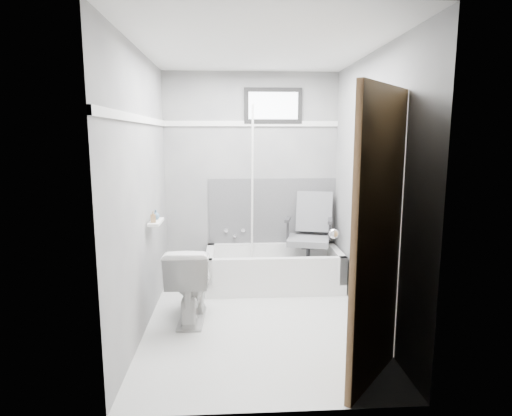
{
  "coord_description": "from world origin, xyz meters",
  "views": [
    {
      "loc": [
        -0.24,
        -3.68,
        1.68
      ],
      "look_at": [
        0.0,
        0.35,
        1.0
      ],
      "focal_mm": 30.0,
      "sensor_mm": 36.0,
      "label": 1
    }
  ],
  "objects": [
    {
      "name": "soap_bottle_a",
      "position": [
        -0.94,
        0.14,
        0.97
      ],
      "size": [
        0.06,
        0.06,
        0.1
      ],
      "primitive_type": "imported",
      "rotation": [
        0.0,
        0.0,
        0.23
      ],
      "color": "#9A754D",
      "rests_on": "shelf"
    },
    {
      "name": "backerboard",
      "position": [
        0.25,
        1.29,
        0.8
      ],
      "size": [
        1.5,
        0.02,
        0.78
      ],
      "primitive_type": "cube",
      "color": "#4C4C4F",
      "rests_on": "wall_back"
    },
    {
      "name": "soap_bottle_b",
      "position": [
        -0.94,
        0.28,
        0.96
      ],
      "size": [
        0.09,
        0.09,
        0.09
      ],
      "primitive_type": "imported",
      "rotation": [
        0.0,
        0.0,
        0.35
      ],
      "color": "#476883",
      "rests_on": "shelf"
    },
    {
      "name": "faucet",
      "position": [
        -0.2,
        1.27,
        0.55
      ],
      "size": [
        0.26,
        0.1,
        0.16
      ],
      "primitive_type": null,
      "color": "silver",
      "rests_on": "wall_back"
    },
    {
      "name": "wall_front",
      "position": [
        0.0,
        -1.3,
        1.2
      ],
      "size": [
        2.0,
        0.02,
        2.4
      ],
      "primitive_type": "cube",
      "color": "slate",
      "rests_on": "floor"
    },
    {
      "name": "office_chair",
      "position": [
        0.63,
        0.98,
        0.59
      ],
      "size": [
        0.65,
        0.65,
        0.93
      ],
      "primitive_type": null,
      "rotation": [
        0.0,
        0.0,
        -0.24
      ],
      "color": "slate",
      "rests_on": "bathtub"
    },
    {
      "name": "wall_left",
      "position": [
        -1.0,
        0.0,
        1.2
      ],
      "size": [
        0.02,
        2.6,
        2.4
      ],
      "primitive_type": "cube",
      "color": "slate",
      "rests_on": "floor"
    },
    {
      "name": "shelf",
      "position": [
        -0.93,
        0.22,
        0.9
      ],
      "size": [
        0.1,
        0.32,
        0.02
      ],
      "primitive_type": "cube",
      "color": "white",
      "rests_on": "wall_left"
    },
    {
      "name": "ceiling",
      "position": [
        0.0,
        0.0,
        2.4
      ],
      "size": [
        2.6,
        2.6,
        0.0
      ],
      "primitive_type": "plane",
      "rotation": [
        3.14,
        0.0,
        0.0
      ],
      "color": "silver",
      "rests_on": "floor"
    },
    {
      "name": "toilet",
      "position": [
        -0.62,
        0.11,
        0.35
      ],
      "size": [
        0.42,
        0.72,
        0.7
      ],
      "primitive_type": "imported",
      "rotation": [
        0.0,
        0.0,
        3.12
      ],
      "color": "silver",
      "rests_on": "floor"
    },
    {
      "name": "wall_back",
      "position": [
        0.0,
        1.3,
        1.2
      ],
      "size": [
        2.0,
        0.02,
        2.4
      ],
      "primitive_type": "cube",
      "color": "slate",
      "rests_on": "floor"
    },
    {
      "name": "trim_back",
      "position": [
        0.0,
        1.29,
        1.82
      ],
      "size": [
        2.0,
        0.02,
        0.06
      ],
      "primitive_type": "cube",
      "color": "white",
      "rests_on": "wall_back"
    },
    {
      "name": "pole",
      "position": [
        0.0,
        1.06,
        1.05
      ],
      "size": [
        0.02,
        0.3,
        1.93
      ],
      "primitive_type": "cylinder",
      "rotation": [
        0.14,
        0.0,
        0.0
      ],
      "color": "white",
      "rests_on": "bathtub"
    },
    {
      "name": "bathtub",
      "position": [
        0.23,
        0.93,
        0.21
      ],
      "size": [
        1.5,
        0.7,
        0.42
      ],
      "primitive_type": null,
      "color": "white",
      "rests_on": "floor"
    },
    {
      "name": "window",
      "position": [
        0.25,
        1.29,
        2.02
      ],
      "size": [
        0.66,
        0.04,
        0.4
      ],
      "primitive_type": null,
      "color": "black",
      "rests_on": "wall_back"
    },
    {
      "name": "door",
      "position": [
        0.98,
        -1.28,
        1.0
      ],
      "size": [
        0.78,
        0.78,
        2.0
      ],
      "primitive_type": null,
      "color": "brown",
      "rests_on": "floor"
    },
    {
      "name": "floor",
      "position": [
        0.0,
        0.0,
        0.0
      ],
      "size": [
        2.6,
        2.6,
        0.0
      ],
      "primitive_type": "plane",
      "color": "white",
      "rests_on": "ground"
    },
    {
      "name": "trim_left",
      "position": [
        -0.99,
        0.0,
        1.82
      ],
      "size": [
        0.02,
        2.6,
        0.06
      ],
      "primitive_type": "cube",
      "color": "white",
      "rests_on": "wall_left"
    },
    {
      "name": "wall_right",
      "position": [
        1.0,
        0.0,
        1.2
      ],
      "size": [
        0.02,
        2.6,
        2.4
      ],
      "primitive_type": "cube",
      "color": "slate",
      "rests_on": "floor"
    }
  ]
}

